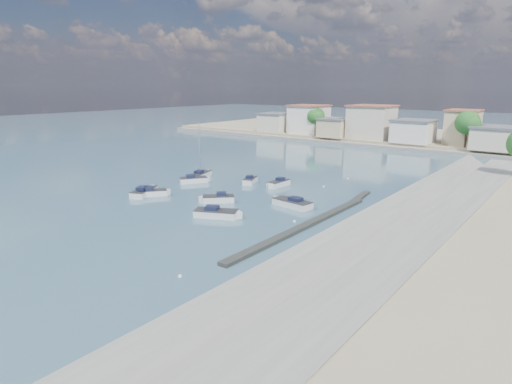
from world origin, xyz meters
TOP-DOWN VIEW (x-y plane):
  - ground at (0.00, 40.00)m, footprint 400.00×400.00m
  - seawall_walkway at (18.50, 13.00)m, footprint 5.00×90.00m
  - breakwater at (6.90, 12.69)m, footprint 2.00×31.02m
  - far_shore_land at (0.00, 92.00)m, footprint 160.00×40.00m
  - far_shore_quay at (0.00, 71.00)m, footprint 160.00×2.50m
  - far_town at (10.71, 76.92)m, footprint 113.01×12.80m
  - shore_trees at (8.34, 68.11)m, footprint 74.56×38.32m
  - motorboat_a at (-17.67, 8.35)m, footprint 3.79×5.28m
  - motorboat_b at (-16.15, 8.72)m, footprint 3.56×3.98m
  - motorboat_c at (1.28, 15.83)m, footprint 5.79×2.57m
  - motorboat_d at (-7.26, 11.56)m, footprint 4.00×3.99m
  - motorboat_e at (-17.69, 17.83)m, footprint 3.73×4.34m
  - motorboat_f at (-10.76, 22.88)m, footprint 2.75×4.05m
  - motorboat_g at (-6.08, 23.48)m, footprint 1.65×4.48m
  - motorboat_h at (-2.64, 6.97)m, footprint 5.40×3.87m
  - sailboat at (-19.69, 21.14)m, footprint 3.23×5.63m
  - mooring_buoys at (5.83, 13.78)m, footprint 13.86×41.28m

SIDE VIEW (x-z plane):
  - ground at x=0.00m, z-range 0.00..0.00m
  - mooring_buoys at x=5.83m, z-range -0.11..0.21m
  - breakwater at x=6.90m, z-range 0.00..0.35m
  - motorboat_d at x=-7.26m, z-range -0.36..1.12m
  - motorboat_b at x=-16.15m, z-range -0.36..1.12m
  - motorboat_f at x=-10.76m, z-range -0.36..1.12m
  - motorboat_e at x=-17.69m, z-range -0.36..1.12m
  - motorboat_h at x=-2.64m, z-range -0.36..1.12m
  - motorboat_a at x=-17.67m, z-range -0.36..1.12m
  - motorboat_c at x=1.28m, z-range -0.36..1.12m
  - motorboat_g at x=-6.08m, z-range -0.36..1.12m
  - far_shore_quay at x=0.00m, z-range 0.00..0.80m
  - sailboat at x=-19.69m, z-range -4.08..4.92m
  - far_shore_land at x=0.00m, z-range 0.00..1.40m
  - seawall_walkway at x=18.50m, z-range 0.00..1.80m
  - far_town at x=10.71m, z-range 0.76..9.11m
  - shore_trees at x=8.34m, z-range 2.26..10.18m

